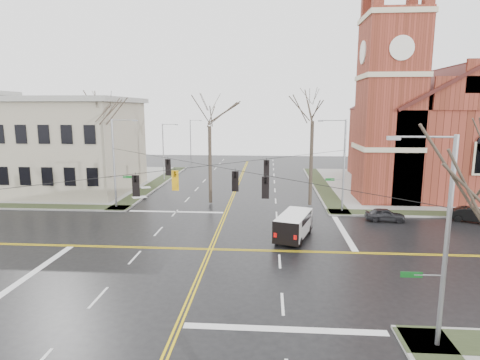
# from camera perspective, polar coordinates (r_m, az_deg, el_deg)

# --- Properties ---
(ground) EXTENTS (120.00, 120.00, 0.00)m
(ground) POSITION_cam_1_polar(r_m,az_deg,el_deg) (29.86, -4.21, -9.79)
(ground) COLOR black
(ground) RESTS_ON ground
(sidewalks) EXTENTS (80.00, 80.00, 0.17)m
(sidewalks) POSITION_cam_1_polar(r_m,az_deg,el_deg) (29.84, -4.22, -9.65)
(sidewalks) COLOR gray
(sidewalks) RESTS_ON ground
(road_markings) EXTENTS (100.00, 100.00, 0.01)m
(road_markings) POSITION_cam_1_polar(r_m,az_deg,el_deg) (29.86, -4.21, -9.78)
(road_markings) COLOR gold
(road_markings) RESTS_ON ground
(church) EXTENTS (24.28, 27.48, 27.50)m
(church) POSITION_cam_1_polar(r_m,az_deg,el_deg) (56.47, 25.75, 7.37)
(church) COLOR maroon
(church) RESTS_ON ground
(civic_building_a) EXTENTS (18.00, 14.00, 11.00)m
(civic_building_a) POSITION_cam_1_polar(r_m,az_deg,el_deg) (54.68, -24.55, 4.31)
(civic_building_a) COLOR tan
(civic_building_a) RESTS_ON ground
(signal_pole_ne) EXTENTS (2.75, 0.22, 9.00)m
(signal_pole_ne) POSITION_cam_1_polar(r_m,az_deg,el_deg) (40.25, 14.34, 2.37)
(signal_pole_ne) COLOR gray
(signal_pole_ne) RESTS_ON ground
(signal_pole_nw) EXTENTS (2.75, 0.22, 9.00)m
(signal_pole_nw) POSITION_cam_1_polar(r_m,az_deg,el_deg) (42.54, -17.28, 2.63)
(signal_pole_nw) COLOR gray
(signal_pole_nw) RESTS_ON ground
(signal_pole_se) EXTENTS (2.75, 0.22, 9.00)m
(signal_pole_se) POSITION_cam_1_polar(r_m,az_deg,el_deg) (18.51, 26.86, -7.31)
(signal_pole_se) COLOR gray
(signal_pole_se) RESTS_ON ground
(span_wires) EXTENTS (23.02, 23.02, 0.03)m
(span_wires) POSITION_cam_1_polar(r_m,az_deg,el_deg) (28.36, -4.37, 2.08)
(span_wires) COLOR black
(span_wires) RESTS_ON ground
(traffic_signals) EXTENTS (8.21, 8.26, 1.30)m
(traffic_signals) POSITION_cam_1_polar(r_m,az_deg,el_deg) (27.83, -4.56, 0.35)
(traffic_signals) COLOR black
(traffic_signals) RESTS_ON ground
(streetlight_north_a) EXTENTS (2.30, 0.20, 8.00)m
(streetlight_north_a) POSITION_cam_1_polar(r_m,az_deg,el_deg) (57.99, -10.72, 4.30)
(streetlight_north_a) COLOR gray
(streetlight_north_a) RESTS_ON ground
(streetlight_north_b) EXTENTS (2.30, 0.20, 8.00)m
(streetlight_north_b) POSITION_cam_1_polar(r_m,az_deg,el_deg) (77.42, -6.94, 5.81)
(streetlight_north_b) COLOR gray
(streetlight_north_b) RESTS_ON ground
(cargo_van) EXTENTS (3.46, 5.54, 1.98)m
(cargo_van) POSITION_cam_1_polar(r_m,az_deg,el_deg) (32.27, 7.75, -6.14)
(cargo_van) COLOR white
(cargo_van) RESTS_ON ground
(parked_car_a) EXTENTS (3.59, 1.65, 1.19)m
(parked_car_a) POSITION_cam_1_polar(r_m,az_deg,el_deg) (39.09, 19.92, -4.66)
(parked_car_a) COLOR black
(parked_car_a) RESTS_ON ground
(parked_car_b) EXTENTS (4.27, 2.93, 1.33)m
(parked_car_b) POSITION_cam_1_polar(r_m,az_deg,el_deg) (42.09, 30.29, -4.33)
(parked_car_b) COLOR black
(parked_car_b) RESTS_ON ground
(tree_nw_far) EXTENTS (4.00, 4.00, 12.71)m
(tree_nw_far) POSITION_cam_1_polar(r_m,az_deg,el_deg) (45.03, -18.77, 8.34)
(tree_nw_far) COLOR #322A20
(tree_nw_far) RESTS_ON ground
(tree_nw_near) EXTENTS (4.00, 4.00, 12.31)m
(tree_nw_near) POSITION_cam_1_polar(r_m,az_deg,el_deg) (42.36, -4.36, 8.38)
(tree_nw_near) COLOR #322A20
(tree_nw_near) RESTS_ON ground
(tree_ne) EXTENTS (4.00, 4.00, 13.16)m
(tree_ne) POSITION_cam_1_polar(r_m,az_deg,el_deg) (41.92, 10.29, 9.06)
(tree_ne) COLOR #322A20
(tree_ne) RESTS_ON ground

